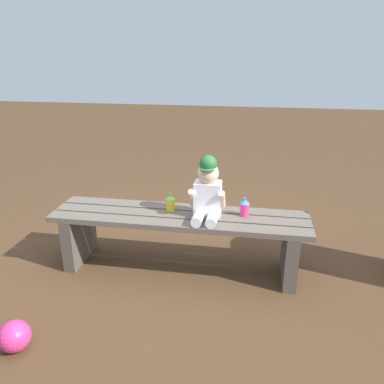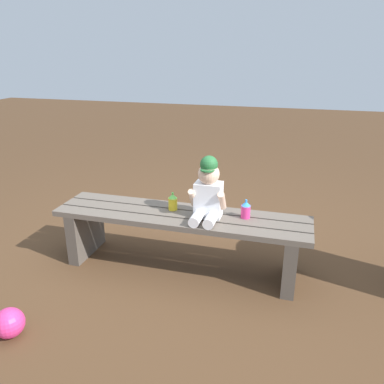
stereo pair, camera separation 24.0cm
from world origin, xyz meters
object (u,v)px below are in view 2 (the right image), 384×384
at_px(park_bench, 181,230).
at_px(sippy_cup_right, 246,209).
at_px(toy_ball, 9,323).
at_px(child_figure, 208,192).
at_px(sippy_cup_left, 173,202).

bearing_deg(park_bench, sippy_cup_right, 7.05).
bearing_deg(toy_ball, child_figure, 46.52).
relative_size(child_figure, sippy_cup_right, 3.26).
height_order(sippy_cup_left, toy_ball, sippy_cup_left).
distance_m(sippy_cup_right, toy_ball, 1.49).
xyz_separation_m(child_figure, sippy_cup_right, (0.24, 0.06, -0.12)).
bearing_deg(park_bench, sippy_cup_left, 143.78).
height_order(sippy_cup_left, sippy_cup_right, same).
xyz_separation_m(park_bench, toy_ball, (-0.66, -0.90, -0.20)).
relative_size(park_bench, child_figure, 4.17).
distance_m(park_bench, sippy_cup_left, 0.20).
bearing_deg(sippy_cup_left, child_figure, -13.22).
distance_m(park_bench, sippy_cup_right, 0.46).
distance_m(child_figure, toy_ball, 1.32).
bearing_deg(toy_ball, sippy_cup_left, 58.16).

